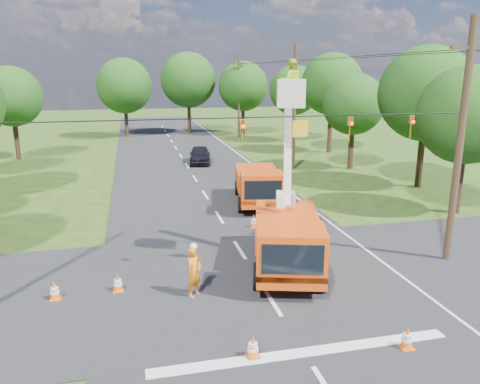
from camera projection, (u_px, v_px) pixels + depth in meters
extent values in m
plane|color=#1F4314|center=(195.00, 179.00, 35.36)|extent=(140.00, 140.00, 0.00)
cube|color=black|center=(195.00, 179.00, 35.36)|extent=(12.00, 100.00, 0.06)
cube|color=black|center=(257.00, 279.00, 18.39)|extent=(56.00, 10.00, 0.07)
cube|color=silver|center=(304.00, 354.00, 13.49)|extent=(9.00, 0.45, 0.02)
cube|color=silver|center=(266.00, 175.00, 36.59)|extent=(0.12, 90.00, 0.02)
cube|color=#CE4A0E|center=(287.00, 249.00, 19.30)|extent=(4.19, 7.11, 0.50)
cube|color=#CE4A0E|center=(291.00, 250.00, 16.76)|extent=(2.88, 2.50, 1.67)
cube|color=black|center=(293.00, 259.00, 15.83)|extent=(2.06, 0.65, 1.06)
cube|color=#CE4A0E|center=(286.00, 226.00, 19.99)|extent=(3.65, 4.69, 1.12)
cylinder|color=black|center=(258.00, 276.00, 17.38)|extent=(0.62, 1.08, 1.03)
cylinder|color=black|center=(321.00, 278.00, 17.27)|extent=(0.62, 1.08, 1.03)
cylinder|color=black|center=(259.00, 237.00, 21.48)|extent=(0.62, 1.08, 1.03)
cylinder|color=black|center=(310.00, 238.00, 21.37)|extent=(0.62, 1.08, 1.03)
cube|color=silver|center=(286.00, 199.00, 20.96)|extent=(1.03, 1.03, 0.61)
cube|color=silver|center=(288.00, 147.00, 19.76)|extent=(0.71, 1.52, 4.84)
cube|color=silver|center=(291.00, 93.00, 18.05)|extent=(1.31, 1.31, 1.06)
imported|color=#C6E526|center=(291.00, 81.00, 17.94)|extent=(0.90, 0.75, 1.68)
cube|color=#CE4A0E|center=(258.00, 191.00, 28.73)|extent=(3.44, 6.73, 0.48)
cube|color=#CE4A0E|center=(261.00, 187.00, 26.29)|extent=(2.64, 2.20, 1.61)
cube|color=black|center=(263.00, 190.00, 25.40)|extent=(2.01, 0.42, 1.02)
cube|color=#CE4A0E|center=(256.00, 177.00, 29.39)|extent=(3.17, 4.34, 1.07)
cylinder|color=black|center=(241.00, 205.00, 26.77)|extent=(0.51, 1.03, 0.98)
cylinder|color=black|center=(280.00, 204.00, 26.89)|extent=(0.51, 1.03, 0.98)
cylinder|color=black|center=(238.00, 188.00, 30.70)|extent=(0.51, 1.03, 0.98)
cylinder|color=black|center=(272.00, 187.00, 30.82)|extent=(0.51, 1.03, 0.98)
imported|color=orange|center=(194.00, 272.00, 16.74)|extent=(0.80, 0.81, 1.89)
imported|color=black|center=(200.00, 155.00, 41.18)|extent=(2.42, 4.66, 1.51)
cone|color=#F9600D|center=(253.00, 346.00, 13.19)|extent=(0.36, 0.36, 0.70)
cube|color=#F9600D|center=(253.00, 357.00, 13.28)|extent=(0.38, 0.38, 0.04)
cylinder|color=white|center=(253.00, 344.00, 13.18)|extent=(0.26, 0.26, 0.09)
cylinder|color=white|center=(253.00, 349.00, 13.22)|extent=(0.31, 0.31, 0.09)
cone|color=#F9600D|center=(407.00, 337.00, 13.65)|extent=(0.36, 0.36, 0.70)
cube|color=#F9600D|center=(406.00, 347.00, 13.73)|extent=(0.38, 0.38, 0.04)
cylinder|color=white|center=(407.00, 335.00, 13.63)|extent=(0.26, 0.26, 0.09)
cylinder|color=white|center=(407.00, 340.00, 13.67)|extent=(0.31, 0.31, 0.09)
cone|color=#F9600D|center=(254.00, 221.00, 24.24)|extent=(0.36, 0.36, 0.70)
cube|color=#F9600D|center=(254.00, 227.00, 24.33)|extent=(0.38, 0.38, 0.04)
cylinder|color=white|center=(254.00, 220.00, 24.23)|extent=(0.26, 0.26, 0.09)
cylinder|color=white|center=(254.00, 223.00, 24.27)|extent=(0.31, 0.31, 0.09)
cone|color=#F9600D|center=(266.00, 199.00, 28.31)|extent=(0.36, 0.36, 0.70)
cube|color=#F9600D|center=(266.00, 205.00, 28.39)|extent=(0.38, 0.38, 0.04)
cylinder|color=white|center=(266.00, 198.00, 28.29)|extent=(0.26, 0.26, 0.09)
cylinder|color=white|center=(266.00, 201.00, 28.33)|extent=(0.31, 0.31, 0.09)
cone|color=#F9600D|center=(118.00, 282.00, 17.21)|extent=(0.36, 0.36, 0.70)
cube|color=#F9600D|center=(118.00, 291.00, 17.29)|extent=(0.38, 0.38, 0.04)
cylinder|color=white|center=(118.00, 281.00, 17.19)|extent=(0.26, 0.26, 0.09)
cylinder|color=white|center=(118.00, 284.00, 17.23)|extent=(0.31, 0.31, 0.09)
cone|color=#F9600D|center=(55.00, 290.00, 16.58)|extent=(0.36, 0.36, 0.70)
cube|color=#F9600D|center=(56.00, 299.00, 16.66)|extent=(0.38, 0.38, 0.04)
cylinder|color=white|center=(54.00, 289.00, 16.56)|extent=(0.26, 0.26, 0.09)
cylinder|color=white|center=(55.00, 292.00, 16.60)|extent=(0.31, 0.31, 0.09)
cone|color=#F9600D|center=(272.00, 179.00, 33.67)|extent=(0.36, 0.36, 0.70)
cube|color=#F9600D|center=(272.00, 184.00, 33.76)|extent=(0.38, 0.38, 0.04)
cylinder|color=white|center=(272.00, 178.00, 33.66)|extent=(0.26, 0.26, 0.09)
cylinder|color=white|center=(272.00, 180.00, 33.69)|extent=(0.31, 0.31, 0.09)
cylinder|color=#4C3823|center=(460.00, 145.00, 19.01)|extent=(0.30, 0.30, 10.00)
cube|color=#4C3823|center=(471.00, 47.00, 18.05)|extent=(1.80, 0.12, 0.12)
cylinder|color=#4C3823|center=(294.00, 108.00, 37.86)|extent=(0.30, 0.30, 10.00)
cube|color=#4C3823|center=(296.00, 60.00, 36.91)|extent=(1.80, 0.12, 0.12)
cylinder|color=#4C3823|center=(239.00, 96.00, 56.72)|extent=(0.30, 0.30, 10.00)
cube|color=#4C3823|center=(239.00, 63.00, 55.76)|extent=(1.80, 0.12, 0.12)
cylinder|color=black|center=(245.00, 118.00, 16.70)|extent=(18.00, 0.04, 0.04)
cube|color=gold|center=(300.00, 129.00, 17.28)|extent=(0.60, 0.05, 0.60)
imported|color=gold|center=(242.00, 133.00, 16.82)|extent=(0.16, 0.20, 1.00)
sphere|color=#FF0C0C|center=(243.00, 126.00, 16.64)|extent=(0.14, 0.14, 0.14)
imported|color=gold|center=(350.00, 130.00, 17.74)|extent=(0.16, 0.20, 1.00)
sphere|color=#FF0C0C|center=(352.00, 124.00, 17.56)|extent=(0.14, 0.14, 0.14)
imported|color=gold|center=(411.00, 128.00, 18.31)|extent=(0.16, 0.20, 1.00)
sphere|color=#FF0C0C|center=(413.00, 122.00, 18.14)|extent=(0.14, 0.14, 0.14)
cylinder|color=#382616|center=(16.00, 137.00, 42.91)|extent=(0.44, 0.44, 4.05)
sphere|color=#163D10|center=(12.00, 96.00, 41.99)|extent=(5.40, 5.40, 5.40)
cylinder|color=#382616|center=(459.00, 179.00, 26.52)|extent=(0.44, 0.44, 3.96)
sphere|color=#163D10|center=(467.00, 115.00, 25.62)|extent=(5.40, 5.40, 5.40)
cylinder|color=#382616|center=(421.00, 155.00, 32.43)|extent=(0.44, 0.44, 4.58)
sphere|color=#163D10|center=(427.00, 94.00, 31.38)|extent=(6.40, 6.40, 6.40)
cylinder|color=#382616|center=(351.00, 146.00, 38.73)|extent=(0.44, 0.44, 3.78)
sphere|color=#163D10|center=(354.00, 104.00, 37.87)|extent=(5.00, 5.00, 5.00)
cylinder|color=#382616|center=(330.00, 129.00, 46.50)|extent=(0.44, 0.44, 4.75)
sphere|color=#163D10|center=(332.00, 84.00, 45.42)|extent=(6.00, 6.00, 6.00)
cylinder|color=#382616|center=(293.00, 123.00, 53.90)|extent=(0.44, 0.44, 4.14)
sphere|color=#163D10|center=(294.00, 90.00, 52.96)|extent=(5.60, 5.60, 5.60)
cylinder|color=#382616|center=(126.00, 119.00, 57.28)|extent=(0.44, 0.44, 4.40)
sphere|color=#163D10|center=(124.00, 86.00, 56.28)|extent=(6.60, 6.60, 6.60)
cylinder|color=#382616|center=(189.00, 115.00, 60.87)|extent=(0.44, 0.44, 4.84)
sphere|color=#163D10|center=(188.00, 80.00, 59.76)|extent=(7.00, 7.00, 7.00)
cylinder|color=#382616|center=(243.00, 118.00, 59.53)|extent=(0.44, 0.44, 4.31)
sphere|color=#163D10|center=(243.00, 86.00, 58.55)|extent=(6.20, 6.20, 6.20)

